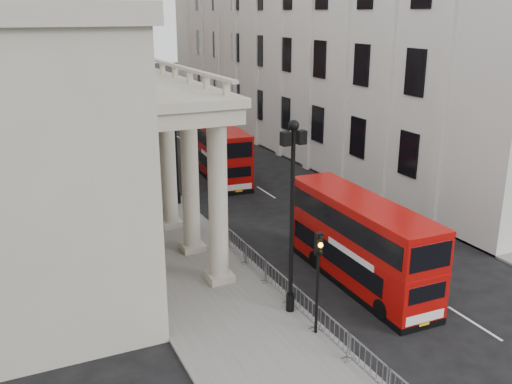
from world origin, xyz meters
name	(u,v)px	position (x,y,z in m)	size (l,w,h in m)	color
ground	(354,358)	(0.00, 0.00, 0.00)	(260.00, 260.00, 0.00)	black
sidewalk_west	(113,172)	(-3.00, 30.00, 0.06)	(6.00, 140.00, 0.12)	slate
sidewalk_east	(292,152)	(13.50, 30.00, 0.06)	(3.00, 140.00, 0.12)	slate
kerb	(148,168)	(-0.05, 30.00, 0.07)	(0.20, 140.00, 0.14)	slate
portico_building	(10,136)	(-10.50, 18.00, 6.00)	(9.00, 28.00, 12.00)	#A79F8C
east_building	(308,11)	(16.00, 32.00, 12.50)	(8.00, 55.00, 25.00)	beige
lamp_post_south	(292,206)	(-0.60, 4.00, 4.91)	(1.05, 0.44, 8.32)	black
lamp_post_mid	(175,133)	(-0.60, 20.00, 4.91)	(1.05, 0.44, 8.32)	black
lamp_post_north	(122,100)	(-0.60, 36.00, 4.91)	(1.05, 0.44, 8.32)	black
traffic_light	(318,265)	(-0.50, 1.98, 3.11)	(0.28, 0.33, 4.30)	black
crowd_barriers	(316,317)	(-0.35, 2.23, 0.67)	(0.50, 18.75, 1.10)	gray
bus_near	(360,240)	(3.76, 5.23, 2.18)	(2.47, 9.68, 4.16)	#A50A07
bus_far	(219,151)	(4.35, 25.01, 2.17)	(3.06, 9.76, 4.15)	#AB0A07
pedestrian_a	(154,241)	(-4.43, 11.97, 1.02)	(0.65, 0.43, 1.79)	black
pedestrian_b	(147,223)	(-4.03, 14.94, 0.97)	(0.83, 0.65, 1.70)	black
pedestrian_c	(136,186)	(-2.92, 22.00, 1.03)	(0.89, 0.58, 1.82)	black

